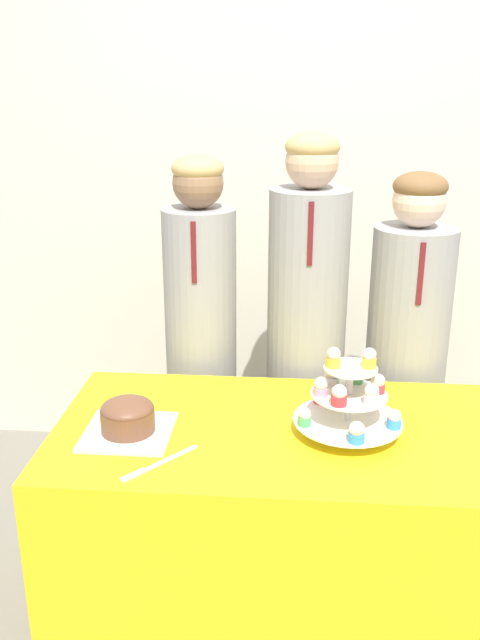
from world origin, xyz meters
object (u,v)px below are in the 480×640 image
(student_2, at_px, (404,372))
(student_0, at_px, (202,357))
(cupcake_stand, at_px, (349,397))
(student_1, at_px, (305,352))
(round_cake, at_px, (128,418))
(cake_knife, at_px, (148,469))

(student_2, bearing_deg, student_0, -180.00)
(cupcake_stand, relative_size, student_1, 0.21)
(round_cake, distance_m, student_1, 0.84)
(round_cake, relative_size, cupcake_stand, 0.80)
(cupcake_stand, distance_m, student_0, 0.79)
(round_cake, distance_m, student_2, 1.12)
(student_2, bearing_deg, cake_knife, -134.22)
(student_2, bearing_deg, cupcake_stand, -113.82)
(student_1, bearing_deg, student_2, -0.00)
(student_0, xyz_separation_m, student_2, (0.78, 0.00, -0.04))
(student_2, bearing_deg, student_1, 180.00)
(round_cake, bearing_deg, student_0, 78.26)
(cake_knife, bearing_deg, student_0, 38.31)
(round_cake, height_order, student_2, student_2)
(student_1, bearing_deg, student_0, -180.00)
(cupcake_stand, height_order, student_0, student_0)
(cake_knife, distance_m, student_2, 1.17)
(cake_knife, distance_m, student_1, 0.95)
(student_0, bearing_deg, round_cake, -101.74)
(round_cake, height_order, student_0, student_0)
(round_cake, relative_size, student_2, 0.18)
(round_cake, distance_m, student_0, 0.66)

